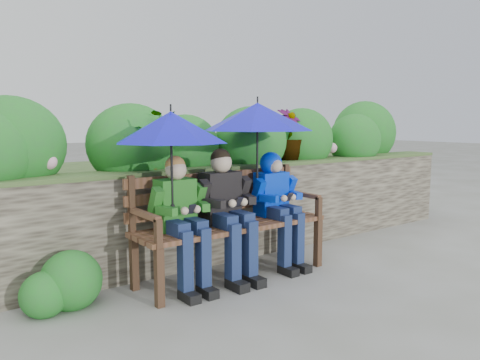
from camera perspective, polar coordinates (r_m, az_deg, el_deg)
ground at (r=4.56m, az=0.77°, el=-12.04°), size 60.00×60.00×0.00m
garden_backdrop at (r=5.68m, az=-9.08°, el=-1.38°), size 8.00×2.85×1.85m
park_bench at (r=4.56m, az=-1.53°, el=-4.43°), size 1.95×0.57×1.03m
boy_left at (r=4.16m, az=-7.17°, el=-4.25°), size 0.51×0.59×1.20m
boy_middle at (r=4.41m, az=-1.62°, el=-3.29°), size 0.55×0.63×1.25m
boy_right at (r=4.81m, az=4.53°, el=-2.21°), size 0.50×0.60×1.19m
umbrella_left at (r=4.05m, az=-8.41°, el=6.37°), size 0.98×0.98×0.90m
umbrella_right at (r=4.64m, az=2.14°, el=7.71°), size 1.08×1.08×0.97m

